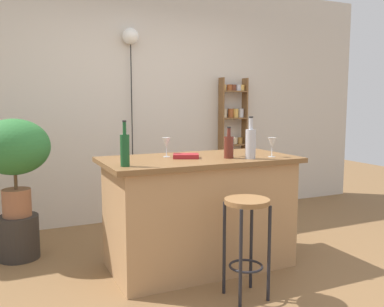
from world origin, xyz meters
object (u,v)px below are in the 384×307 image
object	(u,v)px
bottle_olive_oil	(251,143)
wine_glass_right	(272,143)
potted_plant	(14,151)
plant_stool	(19,237)
bottle_spirits_clear	(229,146)
spice_shelf	(233,142)
wine_glass_left	(166,143)
bottle_sauce_amber	(125,149)
wine_glass_center	(231,143)
cookbook	(186,156)
bar_stool	(247,226)
pendant_globe_light	(131,40)

from	to	relation	value
bottle_olive_oil	wine_glass_right	size ratio (longest dim) A/B	2.11
potted_plant	plant_stool	bearing A→B (deg)	0.00
bottle_spirits_clear	wine_glass_right	world-z (taller)	bottle_spirits_clear
spice_shelf	bottle_spirits_clear	size ratio (longest dim) A/B	6.52
wine_glass_left	bottle_spirits_clear	bearing A→B (deg)	-32.51
potted_plant	bottle_sauce_amber	xyz separation A→B (m)	(0.71, -1.02, 0.09)
wine_glass_center	cookbook	world-z (taller)	wine_glass_center
bottle_sauce_amber	wine_glass_center	world-z (taller)	bottle_sauce_amber
spice_shelf	plant_stool	size ratio (longest dim) A/B	4.34
wine_glass_left	wine_glass_center	xyz separation A→B (m)	(0.52, -0.18, 0.00)
bar_stool	spice_shelf	bearing A→B (deg)	62.30
potted_plant	bottle_spirits_clear	bearing A→B (deg)	-30.57
wine_glass_center	bar_stool	bearing A→B (deg)	-109.88
plant_stool	cookbook	distance (m)	1.69
bottle_olive_oil	wine_glass_center	distance (m)	0.22
plant_stool	bottle_olive_oil	size ratio (longest dim) A/B	1.13
bar_stool	pendant_globe_light	size ratio (longest dim) A/B	0.33
bottle_sauce_amber	bottle_spirits_clear	bearing A→B (deg)	4.65
wine_glass_center	spice_shelf	bearing A→B (deg)	59.36
plant_stool	wine_glass_center	size ratio (longest dim) A/B	2.38
bottle_spirits_clear	wine_glass_left	xyz separation A→B (m)	(-0.44, 0.28, 0.02)
potted_plant	bottle_sauce_amber	bearing A→B (deg)	-55.23
plant_stool	wine_glass_right	distance (m)	2.39
spice_shelf	wine_glass_right	world-z (taller)	spice_shelf
wine_glass_center	potted_plant	bearing A→B (deg)	153.32
plant_stool	bottle_olive_oil	bearing A→B (deg)	-31.09
plant_stool	wine_glass_left	distance (m)	1.59
wine_glass_right	potted_plant	bearing A→B (deg)	152.48
bar_stool	wine_glass_right	xyz separation A→B (m)	(0.52, 0.46, 0.52)
plant_stool	wine_glass_center	bearing A→B (deg)	-26.68
plant_stool	wine_glass_left	bearing A→B (deg)	-29.82
wine_glass_right	plant_stool	bearing A→B (deg)	152.48
wine_glass_left	wine_glass_center	distance (m)	0.55
bar_stool	cookbook	world-z (taller)	cookbook
potted_plant	bottle_olive_oil	xyz separation A→B (m)	(1.75, -1.06, 0.10)
spice_shelf	wine_glass_left	xyz separation A→B (m)	(-1.44, -1.38, 0.17)
plant_stool	bottle_olive_oil	xyz separation A→B (m)	(1.75, -1.06, 0.87)
bottle_sauce_amber	wine_glass_center	size ratio (longest dim) A/B	2.03
wine_glass_left	wine_glass_right	world-z (taller)	same
pendant_globe_light	bottle_olive_oil	bearing A→B (deg)	-75.40
cookbook	bottle_olive_oil	bearing A→B (deg)	-5.06
bottle_spirits_clear	cookbook	size ratio (longest dim) A/B	1.24
spice_shelf	wine_glass_right	size ratio (longest dim) A/B	10.34
bottle_sauce_amber	pendant_globe_light	bearing A→B (deg)	71.94
potted_plant	pendant_globe_light	world-z (taller)	pendant_globe_light
spice_shelf	cookbook	bearing A→B (deg)	-131.16
bar_stool	plant_stool	xyz separation A→B (m)	(-1.45, 1.49, -0.33)
bottle_sauce_amber	cookbook	world-z (taller)	bottle_sauce_amber
spice_shelf	bottle_sauce_amber	size ratio (longest dim) A/B	5.10
wine_glass_left	wine_glass_center	bearing A→B (deg)	-19.00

